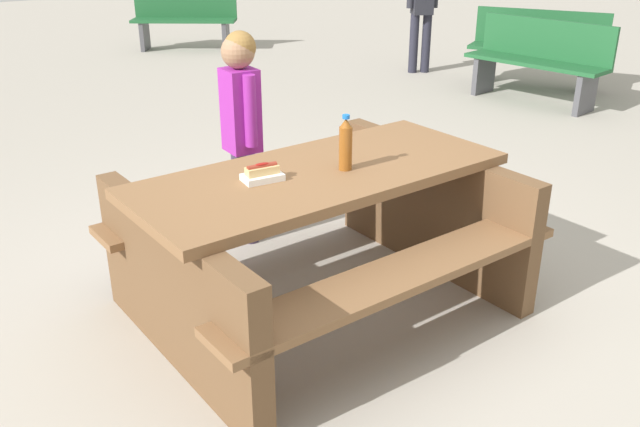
% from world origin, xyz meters
% --- Properties ---
extents(ground_plane, '(30.00, 30.00, 0.00)m').
position_xyz_m(ground_plane, '(0.00, 0.00, 0.00)').
color(ground_plane, '#ADA599').
rests_on(ground_plane, ground).
extents(picnic_table, '(1.93, 1.57, 0.75)m').
position_xyz_m(picnic_table, '(0.00, 0.00, 0.44)').
color(picnic_table, brown).
rests_on(picnic_table, ground).
extents(soda_bottle, '(0.06, 0.06, 0.26)m').
position_xyz_m(soda_bottle, '(-0.11, 0.06, 0.87)').
color(soda_bottle, brown).
rests_on(soda_bottle, picnic_table).
extents(hotdog_tray, '(0.19, 0.12, 0.08)m').
position_xyz_m(hotdog_tray, '(0.29, -0.02, 0.78)').
color(hotdog_tray, white).
rests_on(hotdog_tray, picnic_table).
extents(child_in_coat, '(0.20, 0.31, 1.26)m').
position_xyz_m(child_in_coat, '(-0.04, -0.94, 0.81)').
color(child_in_coat, '#3F334C').
rests_on(child_in_coat, ground).
extents(park_bench_near, '(0.71, 1.55, 0.85)m').
position_xyz_m(park_bench_near, '(-4.13, -2.36, 0.45)').
color(park_bench_near, '#1E592D').
rests_on(park_bench_near, ground).
extents(park_bench_mid, '(1.14, 1.48, 0.85)m').
position_xyz_m(park_bench_mid, '(-4.69, -2.88, 0.45)').
color(park_bench_mid, '#1E592D').
rests_on(park_bench_mid, ground).
extents(park_bench_far, '(1.48, 1.15, 0.85)m').
position_xyz_m(park_bench_far, '(-2.09, -7.21, 0.45)').
color(park_bench_far, '#1E592D').
rests_on(park_bench_far, ground).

